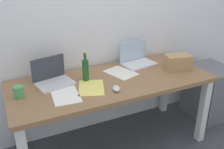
# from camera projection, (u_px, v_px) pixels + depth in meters

# --- Properties ---
(ground_plane) EXTENTS (8.00, 8.00, 0.00)m
(ground_plane) POSITION_uv_depth(u_px,v_px,m) (112.00, 144.00, 2.61)
(ground_plane) COLOR #42474C
(back_wall) EXTENTS (5.20, 0.08, 2.60)m
(back_wall) POSITION_uv_depth(u_px,v_px,m) (92.00, 8.00, 2.44)
(back_wall) COLOR white
(back_wall) RESTS_ON ground
(desk) EXTENTS (1.83, 0.75, 0.73)m
(desk) POSITION_uv_depth(u_px,v_px,m) (112.00, 89.00, 2.35)
(desk) COLOR olive
(desk) RESTS_ON ground
(laptop_left) EXTENTS (0.35, 0.29, 0.23)m
(laptop_left) POSITION_uv_depth(u_px,v_px,m) (53.00, 78.00, 2.22)
(laptop_left) COLOR silver
(laptop_left) RESTS_ON desk
(laptop_right) EXTENTS (0.36, 0.28, 0.23)m
(laptop_right) POSITION_uv_depth(u_px,v_px,m) (137.00, 59.00, 2.64)
(laptop_right) COLOR silver
(laptop_right) RESTS_ON desk
(beer_bottle) EXTENTS (0.06, 0.06, 0.27)m
(beer_bottle) POSITION_uv_depth(u_px,v_px,m) (86.00, 70.00, 2.26)
(beer_bottle) COLOR #1E5123
(beer_bottle) RESTS_ON desk
(computer_mouse) EXTENTS (0.08, 0.11, 0.03)m
(computer_mouse) POSITION_uv_depth(u_px,v_px,m) (116.00, 89.00, 2.12)
(computer_mouse) COLOR silver
(computer_mouse) RESTS_ON desk
(cardboard_box) EXTENTS (0.28, 0.20, 0.14)m
(cardboard_box) POSITION_uv_depth(u_px,v_px,m) (178.00, 62.00, 2.51)
(cardboard_box) COLOR tan
(cardboard_box) RESTS_ON desk
(coffee_mug) EXTENTS (0.08, 0.08, 0.09)m
(coffee_mug) POSITION_uv_depth(u_px,v_px,m) (19.00, 92.00, 2.00)
(coffee_mug) COLOR #4C9E56
(coffee_mug) RESTS_ON desk
(paper_sheet_near_back) EXTENTS (0.29, 0.35, 0.00)m
(paper_sheet_near_back) POSITION_uv_depth(u_px,v_px,m) (121.00, 73.00, 2.45)
(paper_sheet_near_back) COLOR white
(paper_sheet_near_back) RESTS_ON desk
(paper_yellow_folder) EXTENTS (0.30, 0.35, 0.00)m
(paper_yellow_folder) POSITION_uv_depth(u_px,v_px,m) (91.00, 88.00, 2.17)
(paper_yellow_folder) COLOR #F4E06B
(paper_yellow_folder) RESTS_ON desk
(paper_sheet_front_left) EXTENTS (0.24, 0.31, 0.00)m
(paper_sheet_front_left) POSITION_uv_depth(u_px,v_px,m) (66.00, 95.00, 2.04)
(paper_sheet_front_left) COLOR white
(paper_sheet_front_left) RESTS_ON desk
(filing_cabinet) EXTENTS (0.40, 0.48, 0.61)m
(filing_cabinet) POSITION_uv_depth(u_px,v_px,m) (208.00, 92.00, 3.00)
(filing_cabinet) COLOR slate
(filing_cabinet) RESTS_ON ground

